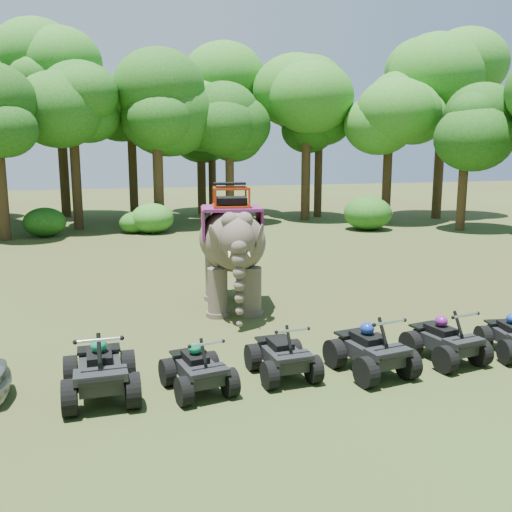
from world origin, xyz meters
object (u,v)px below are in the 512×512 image
object	(u,v)px
atv_2	(282,349)
atv_4	(445,334)
atv_3	(371,343)
atv_1	(198,362)
atv_0	(100,363)
elephant	(232,247)

from	to	relation	value
atv_2	atv_4	world-z (taller)	atv_4
atv_3	atv_4	size ratio (longest dim) A/B	1.06
atv_1	atv_3	bearing A→B (deg)	-11.76
atv_0	atv_2	xyz separation A→B (m)	(3.58, -0.01, -0.10)
elephant	atv_3	world-z (taller)	elephant
atv_0	atv_4	world-z (taller)	atv_0
atv_1	atv_4	size ratio (longest dim) A/B	0.94
atv_0	atv_1	world-z (taller)	atv_0
atv_1	atv_3	xyz separation A→B (m)	(3.59, -0.16, 0.07)
elephant	atv_2	world-z (taller)	elephant
atv_3	atv_1	bearing A→B (deg)	169.39
elephant	atv_2	xyz separation A→B (m)	(-0.30, -5.27, -1.21)
elephant	atv_1	distance (m)	5.99
elephant	atv_3	xyz separation A→B (m)	(1.50, -5.64, -1.15)
atv_0	atv_4	distance (m)	7.27
atv_2	atv_4	bearing A→B (deg)	-5.81
atv_3	atv_0	bearing A→B (deg)	167.92
elephant	atv_4	xyz separation A→B (m)	(3.38, -5.50, -1.19)
elephant	atv_0	world-z (taller)	elephant
atv_0	atv_2	world-z (taller)	atv_0
atv_0	atv_3	bearing A→B (deg)	-3.79
atv_2	atv_4	size ratio (longest dim) A/B	0.96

